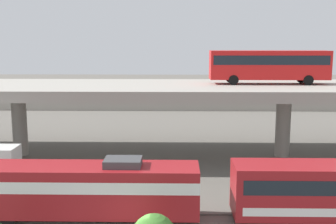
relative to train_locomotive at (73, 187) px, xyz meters
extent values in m
cube|color=#59544C|center=(4.10, -0.76, -2.13)|extent=(110.00, 0.12, 0.12)
cube|color=#59544C|center=(4.10, 0.76, -2.13)|extent=(110.00, 0.12, 0.12)
cube|color=maroon|center=(0.75, 0.00, -0.11)|extent=(15.02, 3.00, 3.20)
cube|color=white|center=(0.75, 0.00, 0.46)|extent=(15.02, 3.04, 0.77)
cube|color=#3F3F42|center=(3.31, 0.00, 1.74)|extent=(2.40, 1.80, 0.50)
cylinder|color=black|center=(-3.94, -1.35, -1.71)|extent=(0.96, 0.18, 0.96)
cylinder|color=black|center=(-3.94, 1.35, -1.71)|extent=(0.96, 0.18, 0.96)
cylinder|color=black|center=(5.44, -1.35, -1.71)|extent=(0.96, 0.18, 0.96)
cylinder|color=black|center=(5.44, 1.35, -1.71)|extent=(0.96, 0.18, 0.96)
cylinder|color=black|center=(14.28, -1.35, -1.73)|extent=(0.92, 0.18, 0.92)
cylinder|color=black|center=(14.28, 1.35, -1.73)|extent=(0.92, 0.18, 0.92)
cube|color=#9E998E|center=(4.10, 16.00, 4.70)|extent=(96.00, 12.72, 1.02)
cylinder|color=#9E998E|center=(-9.50, 16.00, 1.00)|extent=(1.50, 1.50, 6.38)
cylinder|color=#9E998E|center=(17.70, 16.00, 1.00)|extent=(1.50, 1.50, 6.38)
cube|color=red|center=(16.20, 16.87, 7.16)|extent=(12.00, 2.55, 2.90)
cube|color=black|center=(16.20, 16.87, 7.68)|extent=(11.52, 2.59, 0.93)
cube|color=black|center=(10.25, 16.87, 7.50)|extent=(0.08, 2.30, 1.74)
cylinder|color=black|center=(12.48, 15.65, 5.71)|extent=(1.00, 0.26, 1.00)
cylinder|color=black|center=(12.48, 18.08, 5.71)|extent=(1.00, 0.26, 1.00)
cylinder|color=black|center=(19.92, 15.65, 5.71)|extent=(1.00, 0.26, 1.00)
cylinder|color=black|center=(19.92, 18.08, 5.71)|extent=(1.00, 0.26, 1.00)
cylinder|color=black|center=(-7.82, 8.40, -1.75)|extent=(0.88, 0.28, 0.88)
cube|color=#9E998E|center=(4.10, 51.00, -1.50)|extent=(64.37, 12.97, 1.39)
cube|color=#0C4C26|center=(-18.43, 48.71, -0.13)|extent=(4.48, 1.80, 0.70)
cube|color=#1E232B|center=(-18.66, 48.71, 0.46)|extent=(1.97, 1.58, 0.48)
cylinder|color=black|center=(-17.04, 49.56, -0.48)|extent=(0.64, 0.20, 0.64)
cylinder|color=black|center=(-17.04, 47.85, -0.48)|extent=(0.64, 0.20, 0.64)
cylinder|color=black|center=(-19.82, 49.56, -0.48)|extent=(0.64, 0.20, 0.64)
cylinder|color=black|center=(-19.82, 47.85, -0.48)|extent=(0.64, 0.20, 0.64)
cube|color=black|center=(0.17, 49.08, -0.13)|extent=(4.12, 1.72, 0.70)
cube|color=#1E232B|center=(-0.03, 49.08, 0.46)|extent=(1.81, 1.52, 0.48)
cylinder|color=black|center=(1.45, 49.90, -0.48)|extent=(0.64, 0.20, 0.64)
cylinder|color=black|center=(1.45, 48.26, -0.48)|extent=(0.64, 0.20, 0.64)
cylinder|color=black|center=(-1.10, 49.90, -0.48)|extent=(0.64, 0.20, 0.64)
cylinder|color=black|center=(-1.10, 48.26, -0.48)|extent=(0.64, 0.20, 0.64)
cube|color=#515459|center=(13.27, 49.61, -0.13)|extent=(4.23, 1.89, 0.70)
cube|color=#1E232B|center=(13.06, 49.61, 0.46)|extent=(1.86, 1.66, 0.48)
cylinder|color=black|center=(14.58, 50.51, -0.48)|extent=(0.64, 0.20, 0.64)
cylinder|color=black|center=(14.58, 48.71, -0.48)|extent=(0.64, 0.20, 0.64)
cylinder|color=black|center=(11.96, 50.51, -0.48)|extent=(0.64, 0.20, 0.64)
cylinder|color=black|center=(11.96, 48.71, -0.48)|extent=(0.64, 0.20, 0.64)
cube|color=silver|center=(18.99, 52.32, -0.13)|extent=(4.04, 1.76, 0.70)
cube|color=#1E232B|center=(18.78, 52.32, 0.46)|extent=(1.78, 1.55, 0.48)
cylinder|color=black|center=(20.24, 53.16, -0.48)|extent=(0.64, 0.20, 0.64)
cylinder|color=black|center=(20.24, 51.48, -0.48)|extent=(0.64, 0.20, 0.64)
cylinder|color=black|center=(17.74, 53.16, -0.48)|extent=(0.64, 0.20, 0.64)
cylinder|color=black|center=(17.74, 51.48, -0.48)|extent=(0.64, 0.20, 0.64)
cube|color=#515459|center=(21.74, 48.00, -0.13)|extent=(4.56, 1.82, 0.70)
cube|color=#1E232B|center=(21.97, 48.00, 0.46)|extent=(2.01, 1.60, 0.48)
cylinder|color=black|center=(20.32, 47.14, -0.48)|extent=(0.64, 0.20, 0.64)
cylinder|color=black|center=(20.32, 48.87, -0.48)|extent=(0.64, 0.20, 0.64)
cylinder|color=black|center=(23.15, 47.14, -0.48)|extent=(0.64, 0.20, 0.64)
cylinder|color=black|center=(23.15, 48.87, -0.48)|extent=(0.64, 0.20, 0.64)
cube|color=#0C4C26|center=(9.30, 51.81, -0.13)|extent=(4.48, 1.86, 0.70)
cube|color=#1E232B|center=(9.07, 51.81, 0.46)|extent=(1.97, 1.64, 0.48)
cylinder|color=black|center=(10.68, 52.69, -0.48)|extent=(0.64, 0.20, 0.64)
cylinder|color=black|center=(10.68, 50.92, -0.48)|extent=(0.64, 0.20, 0.64)
cylinder|color=black|center=(7.91, 52.69, -0.48)|extent=(0.64, 0.20, 0.64)
cylinder|color=black|center=(7.91, 50.92, -0.48)|extent=(0.64, 0.20, 0.64)
cube|color=#2D5170|center=(4.10, 74.00, -2.19)|extent=(140.00, 36.00, 0.01)
camera|label=1|loc=(6.77, -26.16, 9.44)|focal=44.68mm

